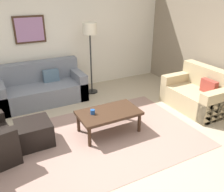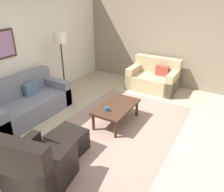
# 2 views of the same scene
# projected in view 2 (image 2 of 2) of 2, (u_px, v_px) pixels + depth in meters

# --- Properties ---
(ground_plane) EXTENTS (8.00, 8.00, 0.00)m
(ground_plane) POSITION_uv_depth(u_px,v_px,m) (117.00, 130.00, 4.52)
(ground_plane) COLOR tan
(rear_partition) EXTENTS (6.00, 0.12, 2.80)m
(rear_partition) POSITION_uv_depth(u_px,v_px,m) (20.00, 48.00, 5.11)
(rear_partition) COLOR silver
(rear_partition) RESTS_ON ground_plane
(stone_feature_panel) EXTENTS (0.12, 5.20, 2.80)m
(stone_feature_panel) POSITION_uv_depth(u_px,v_px,m) (168.00, 37.00, 6.26)
(stone_feature_panel) COLOR gray
(stone_feature_panel) RESTS_ON ground_plane
(area_rug) EXTENTS (3.46, 2.28, 0.01)m
(area_rug) POSITION_uv_depth(u_px,v_px,m) (117.00, 129.00, 4.52)
(area_rug) COLOR gray
(area_rug) RESTS_ON ground_plane
(couch_main) EXTENTS (1.92, 0.91, 0.88)m
(couch_main) POSITION_uv_depth(u_px,v_px,m) (25.00, 103.00, 4.94)
(couch_main) COLOR slate
(couch_main) RESTS_ON ground_plane
(couch_loveseat) EXTENTS (0.88, 1.35, 0.88)m
(couch_loveseat) POSITION_uv_depth(u_px,v_px,m) (154.00, 78.00, 6.36)
(couch_loveseat) COLOR tan
(couch_loveseat) RESTS_ON ground_plane
(armchair_leather) EXTENTS (0.94, 0.94, 0.95)m
(armchair_leather) POSITION_uv_depth(u_px,v_px,m) (37.00, 170.00, 3.08)
(armchair_leather) COLOR black
(armchair_leather) RESTS_ON ground_plane
(ottoman) EXTENTS (0.56, 0.56, 0.40)m
(ottoman) POSITION_uv_depth(u_px,v_px,m) (68.00, 142.00, 3.83)
(ottoman) COLOR black
(ottoman) RESTS_ON ground_plane
(coffee_table) EXTENTS (1.10, 0.64, 0.41)m
(coffee_table) POSITION_uv_depth(u_px,v_px,m) (116.00, 108.00, 4.63)
(coffee_table) COLOR #382316
(coffee_table) RESTS_ON ground_plane
(cup) EXTENTS (0.08, 0.08, 0.08)m
(cup) POSITION_uv_depth(u_px,v_px,m) (107.00, 109.00, 4.39)
(cup) COLOR #1E478C
(cup) RESTS_ON coffee_table
(lamp_standing) EXTENTS (0.32, 0.32, 1.71)m
(lamp_standing) POSITION_uv_depth(u_px,v_px,m) (61.00, 44.00, 5.37)
(lamp_standing) COLOR black
(lamp_standing) RESTS_ON ground_plane
(framed_artwork) EXTENTS (0.68, 0.04, 0.60)m
(framed_artwork) POSITION_uv_depth(u_px,v_px,m) (0.00, 45.00, 4.58)
(framed_artwork) COLOR #382316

